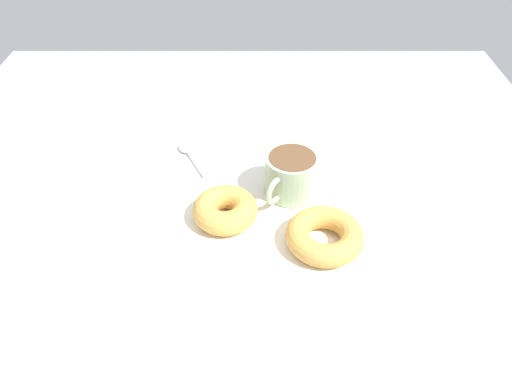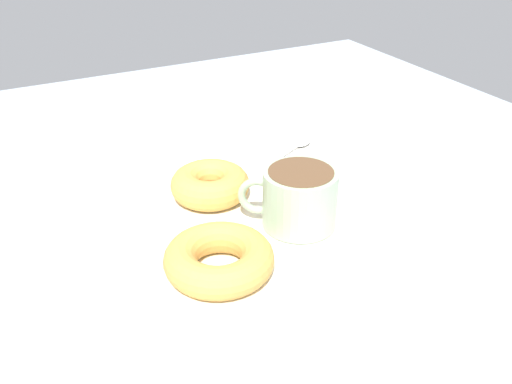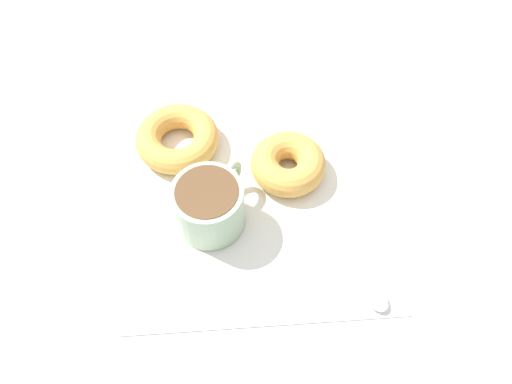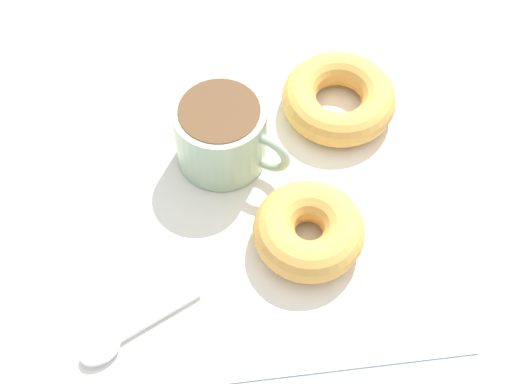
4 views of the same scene
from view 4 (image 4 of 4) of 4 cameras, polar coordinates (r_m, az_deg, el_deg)
ground_plane at (r=67.98cm, az=1.38°, el=-2.56°), size 120.00×120.00×2.00cm
napkin at (r=67.73cm, az=0.00°, el=-0.97°), size 33.79×33.79×0.30cm
coffee_cup at (r=67.77cm, az=-2.72°, el=4.73°), size 8.92×10.49×7.03cm
donut_near_cup at (r=73.28cm, az=6.64°, el=7.44°), size 11.59×11.59×3.49cm
donut_far at (r=64.08cm, az=4.24°, el=-3.11°), size 10.12×10.12×3.83cm
spoon at (r=62.28cm, az=-11.21°, el=-11.71°), size 6.42×10.99×0.90cm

